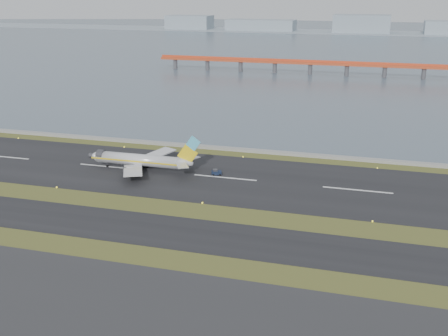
{
  "coord_description": "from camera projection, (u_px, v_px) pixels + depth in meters",
  "views": [
    {
      "loc": [
        45.13,
        -127.48,
        56.54
      ],
      "look_at": [
        1.95,
        22.0,
        5.9
      ],
      "focal_mm": 45.0,
      "sensor_mm": 36.0,
      "label": 1
    }
  ],
  "objects": [
    {
      "name": "ground",
      "position": [
        193.0,
        214.0,
        145.86
      ],
      "size": [
        1000.0,
        1000.0,
        0.0
      ],
      "primitive_type": "plane",
      "color": "#384719",
      "rests_on": "ground"
    },
    {
      "name": "apron_strip",
      "position": [
        88.0,
        334.0,
        95.6
      ],
      "size": [
        1000.0,
        50.0,
        0.1
      ],
      "primitive_type": "cube",
      "color": "#2C2D2F",
      "rests_on": "ground"
    },
    {
      "name": "taxiway_strip",
      "position": [
        177.0,
        232.0,
        134.89
      ],
      "size": [
        1000.0,
        18.0,
        0.1
      ],
      "primitive_type": "cube",
      "color": "black",
      "rests_on": "ground"
    },
    {
      "name": "runway_strip",
      "position": [
        225.0,
        178.0,
        173.25
      ],
      "size": [
        1000.0,
        45.0,
        0.1
      ],
      "primitive_type": "cube",
      "color": "black",
      "rests_on": "ground"
    },
    {
      "name": "seawall",
      "position": [
        248.0,
        150.0,
        200.52
      ],
      "size": [
        1000.0,
        2.5,
        1.0
      ],
      "primitive_type": "cube",
      "color": "gray",
      "rests_on": "ground"
    },
    {
      "name": "bay_water",
      "position": [
        342.0,
        45.0,
        566.1
      ],
      "size": [
        1400.0,
        800.0,
        1.3
      ],
      "primitive_type": "cube",
      "color": "#485A68",
      "rests_on": "ground"
    },
    {
      "name": "red_pier",
      "position": [
        347.0,
        65.0,
        366.72
      ],
      "size": [
        260.0,
        5.0,
        10.2
      ],
      "color": "#C64622",
      "rests_on": "ground"
    },
    {
      "name": "far_shoreline",
      "position": [
        364.0,
        28.0,
        706.79
      ],
      "size": [
        1400.0,
        80.0,
        60.5
      ],
      "color": "#8F9EA9",
      "rests_on": "ground"
    },
    {
      "name": "airliner",
      "position": [
        142.0,
        160.0,
        179.11
      ],
      "size": [
        38.52,
        32.89,
        12.8
      ],
      "color": "silver",
      "rests_on": "ground"
    },
    {
      "name": "pushback_tug",
      "position": [
        216.0,
        172.0,
        175.39
      ],
      "size": [
        3.49,
        2.75,
        1.96
      ],
      "rotation": [
        0.0,
        0.0,
        0.39
      ],
      "color": "#121C33",
      "rests_on": "ground"
    }
  ]
}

